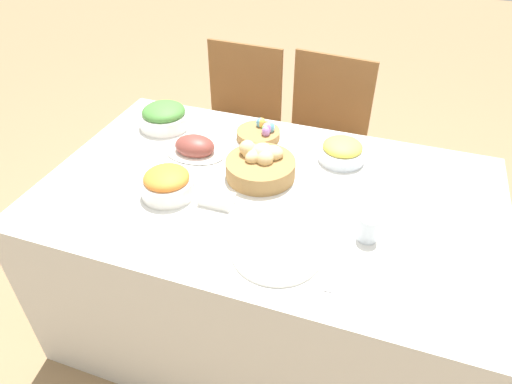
# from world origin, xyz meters

# --- Properties ---
(ground_plane) EXTENTS (12.00, 12.00, 0.00)m
(ground_plane) POSITION_xyz_m (0.00, 0.00, 0.00)
(ground_plane) COLOR #937551
(dining_table) EXTENTS (1.62, 0.98, 0.74)m
(dining_table) POSITION_xyz_m (0.00, 0.00, 0.37)
(dining_table) COLOR silver
(dining_table) RESTS_ON ground
(chair_far_center) EXTENTS (0.46, 0.46, 0.90)m
(chair_far_center) POSITION_xyz_m (0.03, 0.82, 0.49)
(chair_far_center) COLOR brown
(chair_far_center) RESTS_ON ground
(chair_far_left) EXTENTS (0.44, 0.44, 0.90)m
(chair_far_left) POSITION_xyz_m (-0.44, 0.82, 0.49)
(chair_far_left) COLOR brown
(chair_far_left) RESTS_ON ground
(bread_basket) EXTENTS (0.26, 0.26, 0.12)m
(bread_basket) POSITION_xyz_m (-0.06, 0.08, 0.79)
(bread_basket) COLOR #9E7542
(bread_basket) RESTS_ON dining_table
(egg_basket) EXTENTS (0.18, 0.18, 0.08)m
(egg_basket) POSITION_xyz_m (-0.15, 0.33, 0.77)
(egg_basket) COLOR #9E7542
(egg_basket) RESTS_ON dining_table
(ham_platter) EXTENTS (0.25, 0.17, 0.08)m
(ham_platter) POSITION_xyz_m (-0.35, 0.14, 0.77)
(ham_platter) COLOR white
(ham_platter) RESTS_ON dining_table
(pineapple_bowl) EXTENTS (0.18, 0.18, 0.09)m
(pineapple_bowl) POSITION_xyz_m (0.21, 0.28, 0.78)
(pineapple_bowl) COLOR silver
(pineapple_bowl) RESTS_ON dining_table
(carrot_bowl) EXTENTS (0.19, 0.19, 0.10)m
(carrot_bowl) POSITION_xyz_m (-0.33, -0.14, 0.79)
(carrot_bowl) COLOR white
(carrot_bowl) RESTS_ON dining_table
(green_salad_bowl) EXTENTS (0.22, 0.22, 0.10)m
(green_salad_bowl) POSITION_xyz_m (-0.57, 0.29, 0.79)
(green_salad_bowl) COLOR white
(green_salad_bowl) RESTS_ON dining_table
(dinner_plate) EXTENTS (0.28, 0.28, 0.01)m
(dinner_plate) POSITION_xyz_m (0.12, -0.29, 0.74)
(dinner_plate) COLOR white
(dinner_plate) RESTS_ON dining_table
(fork) EXTENTS (0.02, 0.20, 0.00)m
(fork) POSITION_xyz_m (-0.04, -0.29, 0.74)
(fork) COLOR silver
(fork) RESTS_ON dining_table
(knife) EXTENTS (0.02, 0.20, 0.00)m
(knife) POSITION_xyz_m (0.28, -0.29, 0.74)
(knife) COLOR silver
(knife) RESTS_ON dining_table
(spoon) EXTENTS (0.02, 0.20, 0.00)m
(spoon) POSITION_xyz_m (0.31, -0.29, 0.74)
(spoon) COLOR silver
(spoon) RESTS_ON dining_table
(drinking_cup) EXTENTS (0.06, 0.06, 0.08)m
(drinking_cup) POSITION_xyz_m (0.36, -0.14, 0.78)
(drinking_cup) COLOR silver
(drinking_cup) RESTS_ON dining_table
(butter_dish) EXTENTS (0.12, 0.07, 0.03)m
(butter_dish) POSITION_xyz_m (-0.15, -0.13, 0.76)
(butter_dish) COLOR white
(butter_dish) RESTS_ON dining_table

